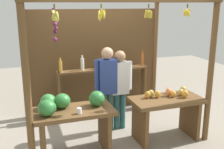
{
  "coord_description": "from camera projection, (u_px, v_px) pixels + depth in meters",
  "views": [
    {
      "loc": [
        -1.53,
        -4.69,
        2.36
      ],
      "look_at": [
        0.0,
        -0.2,
        1.12
      ],
      "focal_mm": 44.06,
      "sensor_mm": 36.0,
      "label": 1
    }
  ],
  "objects": [
    {
      "name": "vendor_woman",
      "position": [
        120.0,
        83.0,
        5.11
      ],
      "size": [
        0.48,
        0.21,
        1.52
      ],
      "rotation": [
        0.0,
        0.0,
        0.16
      ],
      "color": "#27595A",
      "rests_on": "ground"
    },
    {
      "name": "fruit_counter_right",
      "position": [
        167.0,
        108.0,
        4.8
      ],
      "size": [
        1.24,
        0.64,
        0.91
      ],
      "color": "brown",
      "rests_on": "ground"
    },
    {
      "name": "bottle_shelf_unit",
      "position": [
        103.0,
        78.0,
        5.9
      ],
      "size": [
        1.97,
        0.22,
        1.35
      ],
      "color": "brown",
      "rests_on": "ground"
    },
    {
      "name": "vendor_man",
      "position": [
        107.0,
        82.0,
        5.01
      ],
      "size": [
        0.48,
        0.22,
        1.6
      ],
      "rotation": [
        0.0,
        0.0,
        0.17
      ],
      "color": "#33574B",
      "rests_on": "ground"
    },
    {
      "name": "ground_plane",
      "position": [
        109.0,
        127.0,
        5.37
      ],
      "size": [
        12.0,
        12.0,
        0.0
      ],
      "primitive_type": "plane",
      "color": "gray",
      "rests_on": "ground"
    },
    {
      "name": "market_stall",
      "position": [
        101.0,
        50.0,
        5.43
      ],
      "size": [
        3.07,
        2.12,
        2.48
      ],
      "color": "brown",
      "rests_on": "ground"
    },
    {
      "name": "fruit_counter_left",
      "position": [
        70.0,
        115.0,
        4.26
      ],
      "size": [
        1.24,
        0.66,
        1.01
      ],
      "color": "brown",
      "rests_on": "ground"
    }
  ]
}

